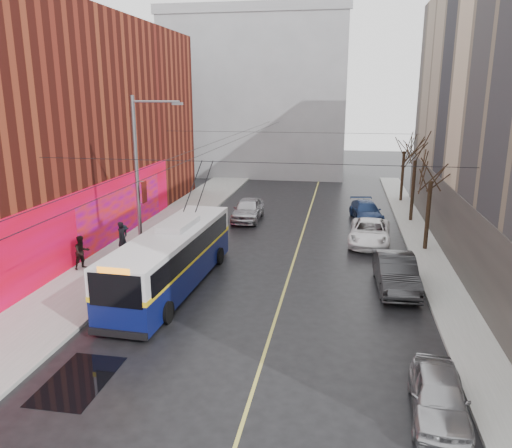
{
  "coord_description": "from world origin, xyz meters",
  "views": [
    {
      "loc": [
        4.0,
        -13.64,
        9.09
      ],
      "look_at": [
        -0.23,
        10.4,
        2.68
      ],
      "focal_mm": 35.0,
      "sensor_mm": 36.0,
      "label": 1
    }
  ],
  "objects": [
    {
      "name": "pedestrian_c",
      "position": [
        -8.28,
        12.2,
        0.97
      ],
      "size": [
        1.06,
        1.21,
        1.63
      ],
      "primitive_type": "imported",
      "rotation": [
        0.0,
        0.0,
        2.11
      ],
      "color": "black",
      "rests_on": "sidewalk_left"
    },
    {
      "name": "parked_car_d",
      "position": [
        5.8,
        22.87,
        0.69
      ],
      "size": [
        2.65,
        4.99,
        1.38
      ],
      "primitive_type": "imported",
      "rotation": [
        0.0,
        0.0,
        0.16
      ],
      "color": "navy",
      "rests_on": "ground"
    },
    {
      "name": "parked_car_a",
      "position": [
        7.0,
        -0.3,
        0.66
      ],
      "size": [
        1.83,
        4.0,
        1.33
      ],
      "primitive_type": "imported",
      "rotation": [
        0.0,
        0.0,
        -0.07
      ],
      "color": "#A0A0A4",
      "rests_on": "ground"
    },
    {
      "name": "parked_car_b",
      "position": [
        6.7,
        9.53,
        0.82
      ],
      "size": [
        1.98,
        5.06,
        1.64
      ],
      "primitive_type": "imported",
      "rotation": [
        0.0,
        0.0,
        0.05
      ],
      "color": "#272729",
      "rests_on": "ground"
    },
    {
      "name": "catenary_wires",
      "position": [
        -2.54,
        14.77,
        6.25
      ],
      "size": [
        18.0,
        60.0,
        0.22
      ],
      "color": "black"
    },
    {
      "name": "pigeons_flying",
      "position": [
        -3.01,
        9.84,
        7.13
      ],
      "size": [
        1.55,
        3.89,
        1.62
      ],
      "color": "slate"
    },
    {
      "name": "trolleybus",
      "position": [
        -3.84,
        7.9,
        1.51
      ],
      "size": [
        3.05,
        11.53,
        5.42
      ],
      "rotation": [
        0.0,
        0.0,
        -0.04
      ],
      "color": "#091046",
      "rests_on": "ground"
    },
    {
      "name": "sidewalk_right",
      "position": [
        9.0,
        12.0,
        0.07
      ],
      "size": [
        2.0,
        60.0,
        0.15
      ],
      "primitive_type": "cube",
      "color": "gray",
      "rests_on": "ground"
    },
    {
      "name": "tree_near",
      "position": [
        9.0,
        16.0,
        4.98
      ],
      "size": [
        3.2,
        3.2,
        6.4
      ],
      "color": "black",
      "rests_on": "ground"
    },
    {
      "name": "tree_mid",
      "position": [
        9.0,
        23.0,
        5.25
      ],
      "size": [
        3.2,
        3.2,
        6.68
      ],
      "color": "black",
      "rests_on": "ground"
    },
    {
      "name": "building_far",
      "position": [
        -6.0,
        44.99,
        9.02
      ],
      "size": [
        20.5,
        12.1,
        18.0
      ],
      "color": "gray",
      "rests_on": "ground"
    },
    {
      "name": "tree_far",
      "position": [
        9.0,
        30.0,
        5.14
      ],
      "size": [
        3.2,
        3.2,
        6.57
      ],
      "color": "black",
      "rests_on": "ground"
    },
    {
      "name": "streetlight_pole",
      "position": [
        -6.14,
        10.0,
        4.85
      ],
      "size": [
        2.65,
        0.6,
        9.0
      ],
      "color": "slate",
      "rests_on": "ground"
    },
    {
      "name": "pedestrian_b",
      "position": [
        -9.26,
        9.2,
        1.05
      ],
      "size": [
        1.04,
        1.1,
        1.79
      ],
      "primitive_type": "imported",
      "rotation": [
        0.0,
        0.0,
        1.02
      ],
      "color": "black",
      "rests_on": "sidewalk_left"
    },
    {
      "name": "pedestrian_a",
      "position": [
        -8.2,
        11.83,
        1.11
      ],
      "size": [
        0.61,
        0.79,
        1.91
      ],
      "primitive_type": "imported",
      "rotation": [
        0.0,
        0.0,
        1.32
      ],
      "color": "black",
      "rests_on": "sidewalk_left"
    },
    {
      "name": "ground",
      "position": [
        0.0,
        0.0,
        0.0
      ],
      "size": [
        140.0,
        140.0,
        0.0
      ],
      "primitive_type": "plane",
      "color": "black",
      "rests_on": "ground"
    },
    {
      "name": "building_left",
      "position": [
        -15.99,
        13.99,
        6.99
      ],
      "size": [
        12.11,
        36.0,
        14.0
      ],
      "color": "#5A1912",
      "rests_on": "ground"
    },
    {
      "name": "parked_car_c",
      "position": [
        5.8,
        16.93,
        0.73
      ],
      "size": [
        2.82,
        5.44,
        1.46
      ],
      "primitive_type": "imported",
      "rotation": [
        0.0,
        0.0,
        -0.08
      ],
      "color": "white",
      "rests_on": "ground"
    },
    {
      "name": "puddle",
      "position": [
        -4.22,
        -0.42,
        0.0
      ],
      "size": [
        1.97,
        3.29,
        0.01
      ],
      "primitive_type": "cube",
      "color": "black",
      "rests_on": "ground"
    },
    {
      "name": "sidewalk_left",
      "position": [
        -8.0,
        12.0,
        0.07
      ],
      "size": [
        4.0,
        60.0,
        0.15
      ],
      "primitive_type": "cube",
      "color": "gray",
      "rests_on": "ground"
    },
    {
      "name": "lane_line",
      "position": [
        1.5,
        14.0,
        0.0
      ],
      "size": [
        0.12,
        50.0,
        0.01
      ],
      "primitive_type": "cube",
      "color": "#BFB74C",
      "rests_on": "ground"
    },
    {
      "name": "following_car",
      "position": [
        -2.78,
        21.45,
        0.82
      ],
      "size": [
        1.94,
        4.79,
        1.63
      ],
      "primitive_type": "imported",
      "rotation": [
        0.0,
        0.0,
        -0.0
      ],
      "color": "#AAAAAE",
      "rests_on": "ground"
    }
  ]
}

